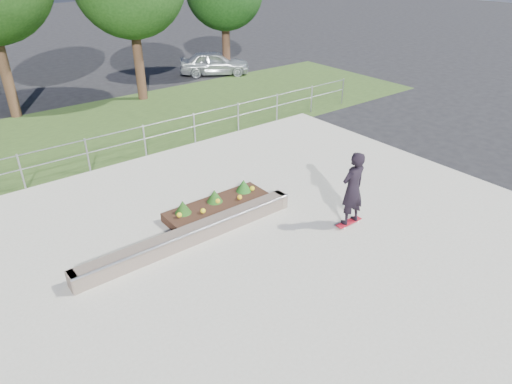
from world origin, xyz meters
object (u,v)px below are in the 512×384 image
(grind_ledge, at_px, (191,235))
(planter_bed, at_px, (219,206))
(skateboarder, at_px, (353,189))
(parked_car, at_px, (214,63))

(grind_ledge, bearing_deg, planter_bed, 30.07)
(skateboarder, xyz_separation_m, parked_car, (6.17, 15.74, -0.46))
(skateboarder, relative_size, parked_car, 0.53)
(grind_ledge, height_order, skateboarder, skateboarder)
(grind_ledge, relative_size, parked_car, 1.53)
(grind_ledge, xyz_separation_m, parked_car, (9.86, 13.88, 0.40))
(planter_bed, xyz_separation_m, skateboarder, (2.35, -2.64, 0.88))
(planter_bed, distance_m, parked_car, 15.64)
(grind_ledge, height_order, parked_car, parked_car)
(grind_ledge, relative_size, skateboarder, 2.90)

